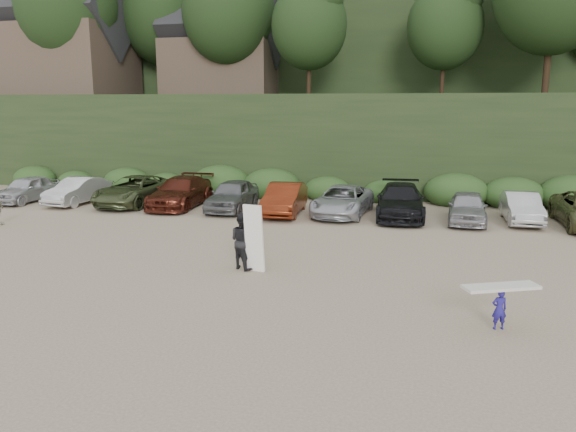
# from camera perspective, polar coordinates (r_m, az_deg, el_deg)

# --- Properties ---
(ground) EXTENTS (120.00, 120.00, 0.00)m
(ground) POSITION_cam_1_polar(r_m,az_deg,el_deg) (18.23, 3.59, -6.12)
(ground) COLOR tan
(ground) RESTS_ON ground
(hillside_backdrop) EXTENTS (90.00, 41.50, 28.00)m
(hillside_backdrop) POSITION_cam_1_polar(r_m,az_deg,el_deg) (53.45, 10.61, 17.41)
(hillside_backdrop) COLOR black
(hillside_backdrop) RESTS_ON ground
(parked_cars) EXTENTS (39.86, 6.16, 1.60)m
(parked_cars) POSITION_cam_1_polar(r_m,az_deg,el_deg) (27.69, 8.60, 1.49)
(parked_cars) COLOR #B7B7BC
(parked_cars) RESTS_ON ground
(child_surfer) EXTENTS (1.93, 1.25, 1.13)m
(child_surfer) POSITION_cam_1_polar(r_m,az_deg,el_deg) (14.80, 20.74, -7.94)
(child_surfer) COLOR navy
(child_surfer) RESTS_ON ground
(adult_surfer) EXTENTS (1.41, 1.10, 2.27)m
(adult_surfer) POSITION_cam_1_polar(r_m,az_deg,el_deg) (18.78, -4.52, -2.50)
(adult_surfer) COLOR black
(adult_surfer) RESTS_ON ground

